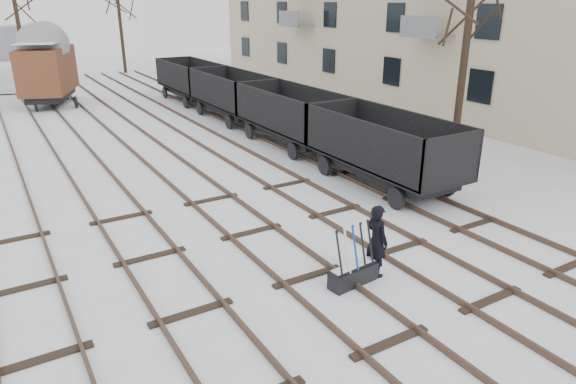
# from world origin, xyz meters

# --- Properties ---
(ground) EXTENTS (120.00, 120.00, 0.00)m
(ground) POSITION_xyz_m (0.00, 0.00, 0.00)
(ground) COLOR white
(ground) RESTS_ON ground
(tracks) EXTENTS (13.90, 52.00, 0.16)m
(tracks) POSITION_xyz_m (-0.00, 13.67, 0.07)
(tracks) COLOR black
(tracks) RESTS_ON ground
(shed_right) EXTENTS (7.00, 6.00, 4.50)m
(shed_right) POSITION_xyz_m (-4.00, 40.00, 2.25)
(shed_right) COLOR #959CA8
(shed_right) RESTS_ON ground
(ground_frame) EXTENTS (1.34, 0.56, 1.49)m
(ground_frame) POSITION_xyz_m (0.79, -0.80, 0.28)
(ground_frame) COLOR black
(ground_frame) RESTS_ON ground
(worker) EXTENTS (0.49, 0.70, 1.84)m
(worker) POSITION_xyz_m (1.54, -0.70, 0.92)
(worker) COLOR black
(worker) RESTS_ON ground
(freight_wagon_a) EXTENTS (2.53, 6.33, 2.59)m
(freight_wagon_a) POSITION_xyz_m (6.00, 4.23, 0.99)
(freight_wagon_a) COLOR black
(freight_wagon_a) RESTS_ON ground
(freight_wagon_b) EXTENTS (2.53, 6.33, 2.59)m
(freight_wagon_b) POSITION_xyz_m (6.00, 10.63, 0.99)
(freight_wagon_b) COLOR black
(freight_wagon_b) RESTS_ON ground
(freight_wagon_c) EXTENTS (2.53, 6.33, 2.59)m
(freight_wagon_c) POSITION_xyz_m (6.00, 17.03, 0.99)
(freight_wagon_c) COLOR black
(freight_wagon_c) RESTS_ON ground
(freight_wagon_d) EXTENTS (2.53, 6.33, 2.59)m
(freight_wagon_d) POSITION_xyz_m (6.00, 23.43, 0.99)
(freight_wagon_d) COLOR black
(freight_wagon_d) RESTS_ON ground
(box_van_wagon) EXTENTS (4.40, 5.83, 3.97)m
(box_van_wagon) POSITION_xyz_m (-2.17, 26.67, 2.31)
(box_van_wagon) COLOR black
(box_van_wagon) RESTS_ON ground
(panel_van) EXTENTS (2.78, 4.62, 1.90)m
(panel_van) POSITION_xyz_m (-3.94, 34.32, 0.99)
(panel_van) COLOR white
(panel_van) RESTS_ON ground
(tree_near) EXTENTS (0.30, 0.30, 7.86)m
(tree_near) POSITION_xyz_m (10.24, 4.74, 3.93)
(tree_near) COLOR black
(tree_near) RESTS_ON ground
(tree_far_left) EXTENTS (0.30, 0.30, 7.47)m
(tree_far_left) POSITION_xyz_m (-2.67, 35.63, 3.74)
(tree_far_left) COLOR black
(tree_far_left) RESTS_ON ground
(tree_far_right) EXTENTS (0.30, 0.30, 7.45)m
(tree_far_right) POSITION_xyz_m (5.86, 39.90, 3.73)
(tree_far_right) COLOR black
(tree_far_right) RESTS_ON ground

